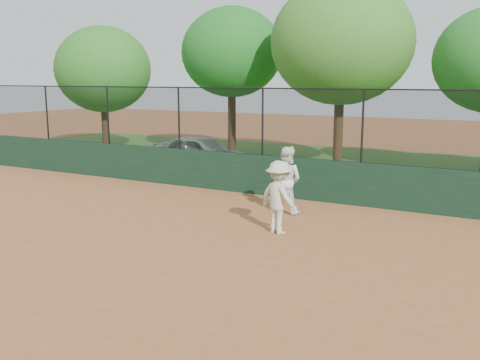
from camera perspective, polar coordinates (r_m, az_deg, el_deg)
The scene contains 10 objects.
ground at distance 11.03m, azimuth -9.22°, elevation -7.66°, with size 80.00×80.00×0.00m, color #A46135.
back_wall at distance 15.90m, azimuth 3.99°, elevation 0.39°, with size 26.00×0.20×1.20m, color #16321F.
grass_strip at distance 21.53m, azimuth 10.62°, elevation 1.36°, with size 36.00×12.00×0.01m, color #2C591B.
parked_car at distance 20.30m, azimuth -4.14°, elevation 2.88°, with size 1.60×3.98×1.36m, color #B4B8BE.
player_second at distance 13.91m, azimuth 4.93°, elevation 0.00°, with size 0.84×0.66×1.74m, color white.
player_main at distance 12.06m, azimuth 4.19°, elevation -1.85°, with size 1.22×0.97×2.04m.
fence_assembly at distance 15.70m, azimuth 3.98°, elevation 6.28°, with size 26.00×0.06×2.00m.
tree_0 at distance 26.08m, azimuth -14.42°, elevation 11.33°, with size 4.58×4.17×5.85m.
tree_1 at distance 24.09m, azimuth -0.89°, elevation 13.44°, with size 4.54×4.13×6.55m.
tree_2 at distance 20.87m, azimuth 10.75°, elevation 14.21°, with size 5.38×4.90×7.11m.
Camera 1 is at (6.46, -8.24, 3.47)m, focal length 40.00 mm.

